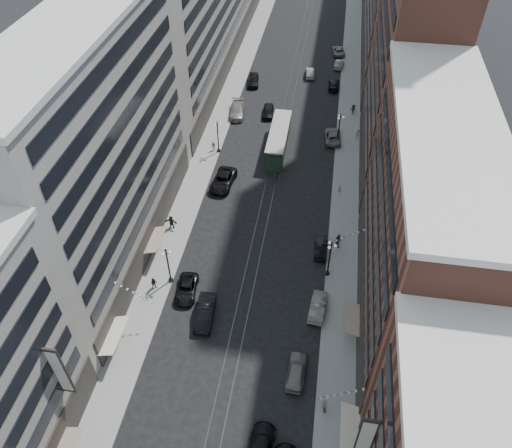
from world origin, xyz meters
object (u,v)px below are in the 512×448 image
Objects in this scene: lamppost_se_mid at (339,128)px; car_4 at (296,371)px; lamppost_sw_mid at (218,136)px; car_8 at (237,110)px; pedestrian_2 at (154,283)px; car_11 at (333,136)px; pedestrian_8 at (339,188)px; lamppost_sw_far at (168,264)px; pedestrian_5 at (171,222)px; pedestrian_9 at (353,110)px; car_extra_1 at (338,51)px; pedestrian_extra_0 at (357,133)px; car_14 at (310,73)px; car_extra_2 at (339,64)px; car_9 at (253,80)px; car_12 at (334,85)px; lamppost_se_far at (330,257)px; pedestrian_4 at (325,406)px; car_10 at (321,247)px; streetcar at (279,140)px; car_7 at (223,180)px; car_2 at (187,289)px; car_5 at (205,312)px; car_extra_0 at (318,306)px; pedestrian_6 at (214,146)px; car_13 at (268,111)px; pedestrian_7 at (338,240)px.

lamppost_se_mid is 42.11m from car_4.
car_8 is (0.80, 11.49, -2.22)m from lamppost_sw_mid.
car_11 is at bearing 38.77° from pedestrian_2.
car_11 is 13.56m from pedestrian_8.
car_8 is (0.80, 38.49, -2.22)m from lamppost_sw_far.
pedestrian_9 is at bearing 60.65° from pedestrian_5.
lamppost_sw_mid is 20.64m from pedestrian_8.
pedestrian_extra_0 reaches higher than car_extra_1.
car_14 is (-6.19, 22.82, -2.38)m from lamppost_se_mid.
pedestrian_2 is 0.38× the size of car_extra_2.
car_14 is at bearing -109.20° from pedestrian_8.
car_9 reaches higher than car_12.
lamppost_se_far is at bearing 87.20° from car_11.
pedestrian_2 reaches higher than car_extra_2.
car_11 reaches higher than car_14.
car_10 is at bearing -11.65° from pedestrian_4.
car_11 is at bearing 92.49° from car_12.
car_8 is at bearing 132.83° from streetcar.
lamppost_se_far reaches higher than car_extra_1.
car_extra_2 is (0.65, 8.75, 0.02)m from car_12.
car_7 is 4.02× the size of pedestrian_8.
car_7 is at bearing 136.90° from lamppost_se_far.
lamppost_sw_far reaches higher than pedestrian_4.
car_8 is 1.10× the size of car_11.
pedestrian_8 reaches higher than car_11.
car_8 is at bearing 86.92° from car_2.
car_extra_1 is (-1.11, 33.78, -2.40)m from lamppost_se_mid.
car_7 is 34.98m from car_12.
car_12 is 1.09× the size of car_14.
pedestrian_2 reaches higher than car_8.
car_9 is at bearing -57.65° from pedestrian_extra_0.
car_14 is (11.41, 16.33, -0.16)m from car_8.
car_10 is 2.31× the size of pedestrian_extra_0.
car_extra_0 is (12.31, 2.91, -0.10)m from car_5.
car_12 is at bearing 134.03° from car_14.
car_4 is at bearing -93.27° from lamppost_se_mid.
lamppost_se_far reaches higher than car_14.
car_7 is at bearing 65.80° from car_12.
car_extra_0 is at bearing -58.33° from lamppost_sw_mid.
car_5 is 3.45× the size of pedestrian_6.
car_14 is 7.16m from car_extra_2.
car_14 is (6.93, 59.25, -0.17)m from car_5.
pedestrian_6 is (-0.85, 27.22, -2.17)m from lamppost_sw_far.
car_13 is (4.39, -10.74, -0.09)m from car_9.
lamppost_se_far is 1.10× the size of car_extra_1.
pedestrian_5 is (-0.91, 10.34, 0.14)m from pedestrian_2.
pedestrian_9 is (2.35, 9.68, -2.05)m from lamppost_se_mid.
car_extra_2 is 25.64m from pedestrian_extra_0.
pedestrian_8 is (-0.21, 10.72, -0.19)m from pedestrian_7.
car_extra_1 is (-1.91, 46.02, -0.22)m from pedestrian_8.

